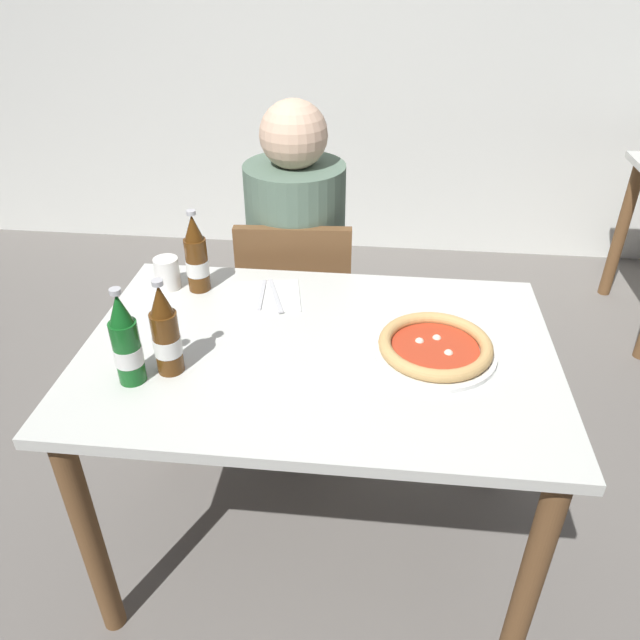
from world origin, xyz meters
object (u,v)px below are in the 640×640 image
object	(u,v)px
dining_table_main	(318,382)
diner_seated	(297,277)
beer_bottle_left	(126,343)
pizza_margherita_near	(435,348)
napkin_with_cutlery	(269,296)
chair_behind_table	(297,308)
paper_cup	(167,273)
beer_bottle_right	(166,334)
beer_bottle_center	(196,257)

from	to	relation	value
dining_table_main	diner_seated	xyz separation A→B (m)	(-0.15, 0.66, -0.05)
diner_seated	beer_bottle_left	world-z (taller)	diner_seated
pizza_margherita_near	napkin_with_cutlery	size ratio (longest dim) A/B	1.46
chair_behind_table	paper_cup	size ratio (longest dim) A/B	8.95
diner_seated	beer_bottle_left	size ratio (longest dim) A/B	4.89
dining_table_main	pizza_margherita_near	bearing A→B (deg)	-0.44
dining_table_main	napkin_with_cutlery	distance (m)	0.31
dining_table_main	beer_bottle_right	size ratio (longest dim) A/B	4.86
napkin_with_cutlery	dining_table_main	bearing A→B (deg)	-54.11
beer_bottle_center	dining_table_main	bearing A→B (deg)	-34.48
beer_bottle_center	beer_bottle_right	xyz separation A→B (m)	(0.04, -0.39, 0.00)
chair_behind_table	napkin_with_cutlery	distance (m)	0.46
beer_bottle_left	pizza_margherita_near	bearing A→B (deg)	13.83
beer_bottle_left	beer_bottle_center	xyz separation A→B (m)	(0.04, 0.44, 0.00)
diner_seated	beer_bottle_center	world-z (taller)	diner_seated
diner_seated	dining_table_main	bearing A→B (deg)	-77.29
beer_bottle_right	chair_behind_table	bearing A→B (deg)	75.03
chair_behind_table	beer_bottle_left	size ratio (longest dim) A/B	3.44
pizza_margherita_near	napkin_with_cutlery	bearing A→B (deg)	152.99
chair_behind_table	beer_bottle_center	world-z (taller)	beer_bottle_center
beer_bottle_left	beer_bottle_center	bearing A→B (deg)	84.75
diner_seated	napkin_with_cutlery	size ratio (longest dim) A/B	5.77
chair_behind_table	beer_bottle_right	size ratio (longest dim) A/B	3.44
chair_behind_table	beer_bottle_right	world-z (taller)	beer_bottle_right
pizza_margherita_near	paper_cup	xyz separation A→B (m)	(-0.77, 0.26, 0.03)
pizza_margherita_near	beer_bottle_right	size ratio (longest dim) A/B	1.24
chair_behind_table	beer_bottle_center	distance (m)	0.56
pizza_margherita_near	beer_bottle_right	distance (m)	0.65
chair_behind_table	beer_bottle_center	bearing A→B (deg)	52.00
chair_behind_table	pizza_margherita_near	world-z (taller)	chair_behind_table
chair_behind_table	beer_bottle_center	xyz separation A→B (m)	(-0.24, -0.35, 0.37)
diner_seated	pizza_margherita_near	bearing A→B (deg)	-56.25
beer_bottle_left	napkin_with_cutlery	size ratio (longest dim) A/B	1.18
napkin_with_cutlery	diner_seated	bearing A→B (deg)	87.30
beer_bottle_left	chair_behind_table	bearing A→B (deg)	70.69
dining_table_main	chair_behind_table	distance (m)	0.65
napkin_with_cutlery	beer_bottle_left	bearing A→B (deg)	-121.38
beer_bottle_center	napkin_with_cutlery	xyz separation A→B (m)	(0.21, -0.03, -0.10)
paper_cup	beer_bottle_right	bearing A→B (deg)	-71.49
beer_bottle_center	diner_seated	bearing A→B (deg)	59.96
beer_bottle_left	paper_cup	bearing A→B (deg)	96.91
beer_bottle_left	dining_table_main	bearing A→B (deg)	22.96
beer_bottle_center	beer_bottle_right	bearing A→B (deg)	-84.55
beer_bottle_right	dining_table_main	bearing A→B (deg)	21.00
napkin_with_cutlery	paper_cup	size ratio (longest dim) A/B	2.21
chair_behind_table	napkin_with_cutlery	world-z (taller)	chair_behind_table
dining_table_main	beer_bottle_right	bearing A→B (deg)	-159.00
dining_table_main	diner_seated	distance (m)	0.68
diner_seated	paper_cup	size ratio (longest dim) A/B	12.73
chair_behind_table	pizza_margherita_near	xyz separation A→B (m)	(0.44, -0.61, 0.29)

